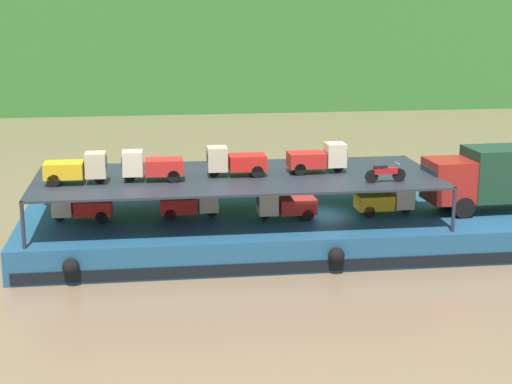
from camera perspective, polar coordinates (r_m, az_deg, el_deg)
ground_plane at (r=38.50m, az=4.27°, el=-3.77°), size 400.00×400.00×0.00m
cargo_barge at (r=38.26m, az=4.30°, el=-2.71°), size 27.74×8.69×1.50m
covered_lorry at (r=40.06m, az=17.02°, el=1.08°), size 7.92×2.56×3.10m
cargo_rack at (r=37.02m, az=-1.40°, el=1.06°), size 18.54×7.32×2.00m
mini_truck_lower_stern at (r=37.65m, az=-12.39°, el=-0.99°), size 2.79×1.28×1.38m
mini_truck_lower_aft at (r=37.48m, az=-4.71°, el=-0.78°), size 2.75×1.22×1.38m
mini_truck_lower_mid at (r=37.10m, az=2.10°, el=-0.89°), size 2.76×1.23×1.38m
mini_truck_lower_fore at (r=38.41m, az=9.24°, el=-0.56°), size 2.77×1.25×1.38m
mini_truck_upper_stern at (r=36.20m, az=-12.68°, el=1.66°), size 2.75×1.21×1.38m
mini_truck_upper_mid at (r=36.20m, az=-7.46°, el=1.88°), size 2.75×1.22×1.38m
mini_truck_upper_fore at (r=36.87m, az=-1.50°, el=2.21°), size 2.74×1.20×1.38m
mini_truck_upper_bow at (r=37.71m, az=4.44°, el=2.43°), size 2.76×1.24×1.38m
motorcycle_upper_port at (r=36.07m, az=9.20°, el=1.36°), size 1.90×0.55×0.87m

